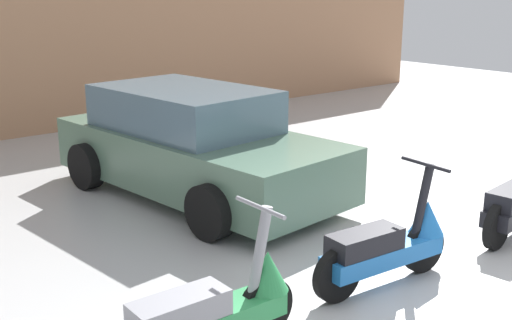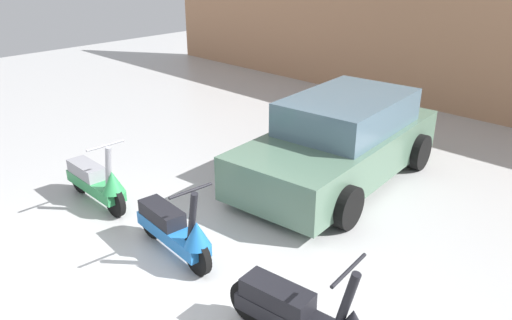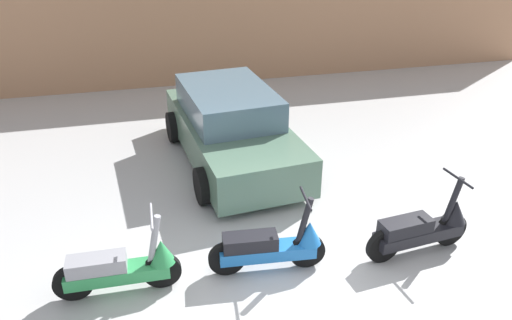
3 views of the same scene
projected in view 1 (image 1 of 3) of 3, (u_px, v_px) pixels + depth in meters
The scene contains 5 objects.
ground_plane at pixel (484, 313), 5.30m from camera, with size 28.00×28.00×0.00m, color #B2B2B2.
wall_back at pixel (51, 34), 11.37m from camera, with size 19.60×0.12×3.55m, color tan.
scooter_front_left at pixel (215, 309), 4.58m from camera, with size 1.54×0.55×1.08m.
scooter_front_right at pixel (389, 244), 5.71m from camera, with size 1.54×0.55×1.08m.
car_rear_left at pixel (194, 145), 8.14m from camera, with size 2.24×4.16×1.36m.
Camera 1 is at (-4.48, -2.51, 2.62)m, focal length 45.00 mm.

